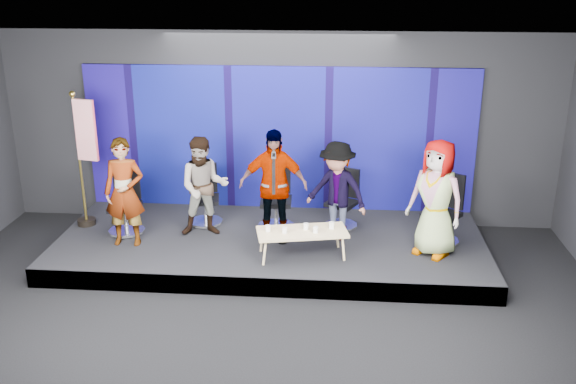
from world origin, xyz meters
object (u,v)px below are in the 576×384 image
at_px(coffee_table, 302,233).
at_px(panelist_c, 273,186).
at_px(chair_d, 343,208).
at_px(flag_stand, 85,157).
at_px(mug_a, 268,228).
at_px(chair_b, 206,204).
at_px(mug_b, 285,230).
at_px(panelist_b, 204,187).
at_px(mug_c, 306,226).
at_px(mug_e, 332,225).
at_px(panelist_e, 436,198).
at_px(mug_d, 316,230).
at_px(chair_c, 276,207).
at_px(chair_a, 126,212).
at_px(panelist_d, 337,191).
at_px(chair_e, 443,220).
at_px(panelist_a, 124,192).

bearing_deg(coffee_table, panelist_c, 129.68).
xyz_separation_m(chair_d, flag_stand, (-4.32, -0.33, 0.91)).
bearing_deg(chair_d, mug_a, -104.02).
relative_size(chair_b, mug_b, 11.35).
relative_size(panelist_b, chair_d, 1.66).
distance_m(chair_d, mug_b, 1.63).
distance_m(panelist_b, mug_a, 1.43).
bearing_deg(mug_c, mug_e, 9.49).
height_order(panelist_e, mug_d, panelist_e).
relative_size(panelist_c, mug_e, 18.39).
relative_size(chair_d, mug_b, 11.07).
distance_m(chair_d, coffee_table, 1.41).
distance_m(chair_c, mug_c, 1.20).
bearing_deg(mug_d, chair_a, 166.40).
height_order(panelist_d, chair_e, panelist_d).
relative_size(mug_d, mug_e, 0.94).
relative_size(chair_c, chair_d, 1.14).
distance_m(panelist_d, chair_e, 1.77).
distance_m(panelist_e, mug_b, 2.35).
height_order(coffee_table, mug_d, mug_d).
distance_m(chair_a, mug_c, 3.13).
bearing_deg(panelist_e, panelist_a, -143.49).
relative_size(panelist_b, flag_stand, 0.72).
xyz_separation_m(panelist_d, panelist_e, (1.51, -0.51, 0.10)).
bearing_deg(panelist_e, panelist_d, -162.36).
xyz_separation_m(chair_e, mug_b, (-2.48, -0.83, 0.10)).
bearing_deg(flag_stand, chair_b, 21.84).
height_order(chair_d, mug_d, chair_d).
bearing_deg(chair_b, chair_d, -9.49).
xyz_separation_m(chair_b, flag_stand, (-1.94, -0.29, 0.90)).
bearing_deg(chair_d, flag_stand, -148.81).
bearing_deg(mug_c, panelist_a, 176.31).
bearing_deg(chair_e, mug_b, -125.07).
bearing_deg(panelist_c, chair_c, 87.66).
bearing_deg(chair_c, mug_d, -61.19).
xyz_separation_m(chair_d, mug_b, (-0.88, -1.37, 0.14)).
bearing_deg(chair_d, panelist_a, -136.79).
xyz_separation_m(panelist_e, mug_c, (-1.97, -0.20, -0.45)).
height_order(chair_e, mug_d, chair_e).
xyz_separation_m(panelist_b, chair_d, (2.28, 0.53, -0.50)).
bearing_deg(mug_e, coffee_table, -163.62).
xyz_separation_m(panelist_e, coffee_table, (-2.02, -0.26, -0.53)).
bearing_deg(mug_a, panelist_e, 7.16).
relative_size(panelist_d, panelist_e, 0.89).
relative_size(chair_c, mug_e, 11.35).
bearing_deg(mug_d, mug_a, -179.55).
distance_m(chair_b, chair_c, 1.25).
bearing_deg(panelist_e, coffee_table, -136.21).
height_order(chair_d, panelist_e, panelist_e).
height_order(panelist_c, mug_e, panelist_c).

